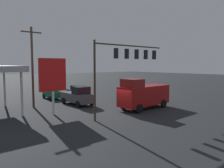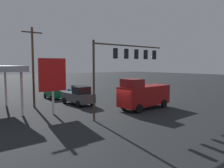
{
  "view_description": "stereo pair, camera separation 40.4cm",
  "coord_description": "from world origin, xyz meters",
  "px_view_note": "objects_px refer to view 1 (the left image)",
  "views": [
    {
      "loc": [
        15.8,
        17.06,
        5.15
      ],
      "look_at": [
        0.0,
        -2.0,
        2.94
      ],
      "focal_mm": 35.0,
      "sensor_mm": 36.0,
      "label": 1
    },
    {
      "loc": [
        15.49,
        17.32,
        5.15
      ],
      "look_at": [
        0.0,
        -2.0,
        2.94
      ],
      "focal_mm": 35.0,
      "sensor_mm": 36.0,
      "label": 2
    }
  ],
  "objects_px": {
    "traffic_signal_assembly": "(126,59)",
    "hatchback_crossing": "(52,93)",
    "delivery_truck": "(143,94)",
    "price_sign": "(53,76)",
    "pickup_parked": "(78,96)",
    "utility_pole": "(32,65)",
    "sedan_far": "(78,92)"
  },
  "relations": [
    {
      "from": "utility_pole",
      "to": "price_sign",
      "type": "bearing_deg",
      "value": 92.61
    },
    {
      "from": "sedan_far",
      "to": "delivery_truck",
      "type": "bearing_deg",
      "value": 9.37
    },
    {
      "from": "sedan_far",
      "to": "hatchback_crossing",
      "type": "height_order",
      "value": "hatchback_crossing"
    },
    {
      "from": "utility_pole",
      "to": "sedan_far",
      "type": "distance_m",
      "value": 9.6
    },
    {
      "from": "utility_pole",
      "to": "pickup_parked",
      "type": "xyz_separation_m",
      "value": [
        -5.01,
        1.94,
        -3.95
      ]
    },
    {
      "from": "price_sign",
      "to": "hatchback_crossing",
      "type": "height_order",
      "value": "price_sign"
    },
    {
      "from": "price_sign",
      "to": "delivery_truck",
      "type": "distance_m",
      "value": 10.39
    },
    {
      "from": "pickup_parked",
      "to": "delivery_truck",
      "type": "xyz_separation_m",
      "value": [
        -4.54,
        7.1,
        0.58
      ]
    },
    {
      "from": "price_sign",
      "to": "hatchback_crossing",
      "type": "distance_m",
      "value": 11.18
    },
    {
      "from": "traffic_signal_assembly",
      "to": "price_sign",
      "type": "bearing_deg",
      "value": -41.0
    },
    {
      "from": "hatchback_crossing",
      "to": "utility_pole",
      "type": "bearing_deg",
      "value": -41.64
    },
    {
      "from": "pickup_parked",
      "to": "delivery_truck",
      "type": "height_order",
      "value": "delivery_truck"
    },
    {
      "from": "pickup_parked",
      "to": "utility_pole",
      "type": "bearing_deg",
      "value": -113.52
    },
    {
      "from": "delivery_truck",
      "to": "pickup_parked",
      "type": "bearing_deg",
      "value": -59.98
    },
    {
      "from": "utility_pole",
      "to": "price_sign",
      "type": "distance_m",
      "value": 5.16
    },
    {
      "from": "utility_pole",
      "to": "hatchback_crossing",
      "type": "bearing_deg",
      "value": -133.52
    },
    {
      "from": "traffic_signal_assembly",
      "to": "sedan_far",
      "type": "xyz_separation_m",
      "value": [
        -2.21,
        -13.1,
        -4.75
      ]
    },
    {
      "from": "pickup_parked",
      "to": "hatchback_crossing",
      "type": "bearing_deg",
      "value": -178.53
    },
    {
      "from": "sedan_far",
      "to": "hatchback_crossing",
      "type": "bearing_deg",
      "value": -112.64
    },
    {
      "from": "delivery_truck",
      "to": "hatchback_crossing",
      "type": "bearing_deg",
      "value": -72.79
    },
    {
      "from": "price_sign",
      "to": "hatchback_crossing",
      "type": "relative_size",
      "value": 1.5
    },
    {
      "from": "sedan_far",
      "to": "pickup_parked",
      "type": "relative_size",
      "value": 0.85
    },
    {
      "from": "price_sign",
      "to": "hatchback_crossing",
      "type": "bearing_deg",
      "value": -113.75
    },
    {
      "from": "delivery_truck",
      "to": "price_sign",
      "type": "bearing_deg",
      "value": -25.81
    },
    {
      "from": "utility_pole",
      "to": "traffic_signal_assembly",
      "type": "bearing_deg",
      "value": 120.55
    },
    {
      "from": "delivery_truck",
      "to": "sedan_far",
      "type": "bearing_deg",
      "value": -85.71
    },
    {
      "from": "price_sign",
      "to": "pickup_parked",
      "type": "bearing_deg",
      "value": -147.04
    },
    {
      "from": "traffic_signal_assembly",
      "to": "hatchback_crossing",
      "type": "distance_m",
      "value": 15.55
    },
    {
      "from": "traffic_signal_assembly",
      "to": "delivery_truck",
      "type": "xyz_separation_m",
      "value": [
        -3.68,
        -0.91,
        -4.01
      ]
    },
    {
      "from": "sedan_far",
      "to": "pickup_parked",
      "type": "xyz_separation_m",
      "value": [
        3.07,
        5.1,
        0.16
      ]
    },
    {
      "from": "sedan_far",
      "to": "pickup_parked",
      "type": "height_order",
      "value": "pickup_parked"
    },
    {
      "from": "utility_pole",
      "to": "delivery_truck",
      "type": "distance_m",
      "value": 13.57
    }
  ]
}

